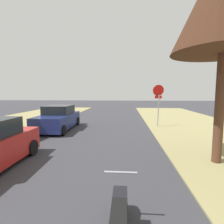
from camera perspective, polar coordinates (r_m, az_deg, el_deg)
name	(u,v)px	position (r m, az deg, el deg)	size (l,w,h in m)	color
stop_sign_far	(158,96)	(12.75, 14.77, 4.95)	(0.81, 0.53, 2.95)	#9EA0A5
parked_sedan_navy	(58,118)	(12.17, -17.02, -2.02)	(2.05, 4.45, 1.57)	navy
parked_motorcycle	(119,222)	(3.08, 2.40, -32.01)	(0.60, 2.05, 0.97)	black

